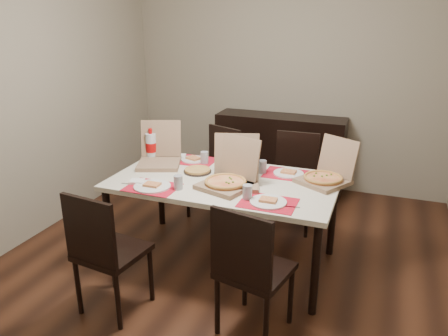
{
  "coord_description": "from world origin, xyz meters",
  "views": [
    {
      "loc": [
        1.14,
        -3.11,
        2.02
      ],
      "look_at": [
        -0.03,
        -0.02,
        0.85
      ],
      "focal_mm": 35.0,
      "sensor_mm": 36.0,
      "label": 1
    }
  ],
  "objects_px": {
    "chair_far_left": "(217,169)",
    "pizza_box_center": "(228,180)",
    "sideboard": "(279,153)",
    "chair_near_right": "(250,267)",
    "dining_table": "(224,187)",
    "chair_far_right": "(294,176)",
    "dip_bowl": "(243,170)",
    "soda_bottle": "(151,147)",
    "chair_near_left": "(104,249)"
  },
  "relations": [
    {
      "from": "pizza_box_center",
      "to": "chair_far_right",
      "type": "bearing_deg",
      "value": 73.44
    },
    {
      "from": "chair_far_right",
      "to": "pizza_box_center",
      "type": "relative_size",
      "value": 1.89
    },
    {
      "from": "chair_far_left",
      "to": "pizza_box_center",
      "type": "bearing_deg",
      "value": -63.84
    },
    {
      "from": "chair_near_left",
      "to": "soda_bottle",
      "type": "height_order",
      "value": "soda_bottle"
    },
    {
      "from": "dip_bowl",
      "to": "soda_bottle",
      "type": "bearing_deg",
      "value": 178.48
    },
    {
      "from": "chair_near_right",
      "to": "pizza_box_center",
      "type": "distance_m",
      "value": 0.84
    },
    {
      "from": "chair_far_left",
      "to": "soda_bottle",
      "type": "relative_size",
      "value": 3.16
    },
    {
      "from": "dip_bowl",
      "to": "chair_far_left",
      "type": "bearing_deg",
      "value": 127.66
    },
    {
      "from": "dining_table",
      "to": "chair_far_left",
      "type": "relative_size",
      "value": 1.94
    },
    {
      "from": "sideboard",
      "to": "dip_bowl",
      "type": "relative_size",
      "value": 11.12
    },
    {
      "from": "sideboard",
      "to": "chair_near_left",
      "type": "height_order",
      "value": "chair_near_left"
    },
    {
      "from": "chair_far_left",
      "to": "pizza_box_center",
      "type": "distance_m",
      "value": 1.13
    },
    {
      "from": "sideboard",
      "to": "dip_bowl",
      "type": "height_order",
      "value": "sideboard"
    },
    {
      "from": "sideboard",
      "to": "chair_far_right",
      "type": "distance_m",
      "value": 0.96
    },
    {
      "from": "chair_near_left",
      "to": "pizza_box_center",
      "type": "relative_size",
      "value": 1.89
    },
    {
      "from": "sideboard",
      "to": "chair_near_right",
      "type": "xyz_separation_m",
      "value": [
        0.45,
        -2.6,
        0.06
      ]
    },
    {
      "from": "chair_near_left",
      "to": "chair_near_right",
      "type": "xyz_separation_m",
      "value": [
        1.0,
        0.13,
        0.0
      ]
    },
    {
      "from": "chair_far_left",
      "to": "dip_bowl",
      "type": "bearing_deg",
      "value": -52.34
    },
    {
      "from": "dining_table",
      "to": "chair_far_left",
      "type": "distance_m",
      "value": 0.95
    },
    {
      "from": "chair_far_left",
      "to": "dining_table",
      "type": "bearing_deg",
      "value": -64.92
    },
    {
      "from": "soda_bottle",
      "to": "chair_far_right",
      "type": "bearing_deg",
      "value": 28.97
    },
    {
      "from": "sideboard",
      "to": "chair_far_left",
      "type": "bearing_deg",
      "value": -114.21
    },
    {
      "from": "pizza_box_center",
      "to": "sideboard",
      "type": "bearing_deg",
      "value": 91.58
    },
    {
      "from": "chair_near_left",
      "to": "soda_bottle",
      "type": "relative_size",
      "value": 3.16
    },
    {
      "from": "dining_table",
      "to": "chair_far_right",
      "type": "xyz_separation_m",
      "value": [
        0.39,
        0.91,
        -0.17
      ]
    },
    {
      "from": "dip_bowl",
      "to": "soda_bottle",
      "type": "height_order",
      "value": "soda_bottle"
    },
    {
      "from": "dining_table",
      "to": "soda_bottle",
      "type": "relative_size",
      "value": 6.11
    },
    {
      "from": "dining_table",
      "to": "chair_near_right",
      "type": "relative_size",
      "value": 1.94
    },
    {
      "from": "chair_far_right",
      "to": "soda_bottle",
      "type": "bearing_deg",
      "value": -151.03
    },
    {
      "from": "chair_near_right",
      "to": "pizza_box_center",
      "type": "xyz_separation_m",
      "value": [
        -0.4,
        0.68,
        0.3
      ]
    },
    {
      "from": "chair_far_right",
      "to": "pizza_box_center",
      "type": "bearing_deg",
      "value": -106.56
    },
    {
      "from": "soda_bottle",
      "to": "dip_bowl",
      "type": "bearing_deg",
      "value": -1.52
    },
    {
      "from": "chair_near_left",
      "to": "chair_far_right",
      "type": "distance_m",
      "value": 2.06
    },
    {
      "from": "sideboard",
      "to": "soda_bottle",
      "type": "relative_size",
      "value": 5.09
    },
    {
      "from": "chair_far_left",
      "to": "soda_bottle",
      "type": "distance_m",
      "value": 0.81
    },
    {
      "from": "chair_near_left",
      "to": "chair_far_left",
      "type": "relative_size",
      "value": 1.0
    },
    {
      "from": "chair_far_right",
      "to": "chair_near_right",
      "type": "bearing_deg",
      "value": -87.09
    },
    {
      "from": "chair_far_right",
      "to": "soda_bottle",
      "type": "xyz_separation_m",
      "value": [
        -1.2,
        -0.66,
        0.36
      ]
    },
    {
      "from": "chair_far_right",
      "to": "dip_bowl",
      "type": "height_order",
      "value": "chair_far_right"
    },
    {
      "from": "chair_near_right",
      "to": "dip_bowl",
      "type": "distance_m",
      "value": 1.13
    },
    {
      "from": "chair_far_left",
      "to": "dip_bowl",
      "type": "distance_m",
      "value": 0.83
    },
    {
      "from": "dining_table",
      "to": "chair_far_right",
      "type": "height_order",
      "value": "chair_far_right"
    },
    {
      "from": "soda_bottle",
      "to": "chair_far_left",
      "type": "bearing_deg",
      "value": 55.49
    },
    {
      "from": "chair_near_right",
      "to": "sideboard",
      "type": "bearing_deg",
      "value": 99.82
    },
    {
      "from": "dip_bowl",
      "to": "soda_bottle",
      "type": "relative_size",
      "value": 0.46
    },
    {
      "from": "dining_table",
      "to": "soda_bottle",
      "type": "xyz_separation_m",
      "value": [
        -0.81,
        0.25,
        0.19
      ]
    },
    {
      "from": "chair_near_right",
      "to": "chair_far_left",
      "type": "xyz_separation_m",
      "value": [
        -0.88,
        1.65,
        0.0
      ]
    },
    {
      "from": "chair_far_left",
      "to": "chair_near_left",
      "type": "bearing_deg",
      "value": -93.83
    },
    {
      "from": "chair_far_right",
      "to": "chair_near_left",
      "type": "bearing_deg",
      "value": -116.13
    },
    {
      "from": "chair_near_right",
      "to": "pizza_box_center",
      "type": "bearing_deg",
      "value": 120.43
    }
  ]
}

